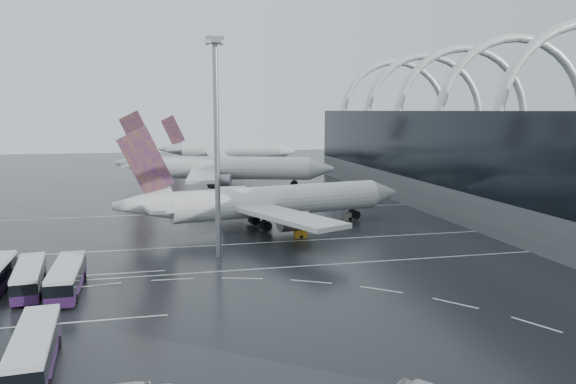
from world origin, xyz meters
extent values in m
plane|color=black|center=(0.00, 0.00, 0.00)|extent=(420.00, 420.00, 0.00)
cube|color=#5C5E61|center=(62.00, 20.00, 3.00)|extent=(42.00, 160.00, 6.00)
cube|color=black|center=(62.00, 20.00, 13.00)|extent=(42.00, 160.00, 14.00)
torus|color=silver|center=(58.00, 28.00, 18.00)|extent=(33.80, 1.80, 33.80)
torus|color=silver|center=(58.00, 47.00, 18.00)|extent=(33.80, 1.80, 33.80)
torus|color=silver|center=(58.00, 66.00, 18.00)|extent=(33.80, 1.80, 33.80)
torus|color=silver|center=(58.00, 85.00, 18.00)|extent=(33.80, 1.80, 33.80)
cube|color=white|center=(0.00, -2.00, 0.01)|extent=(120.00, 0.25, 0.01)
cube|color=white|center=(0.00, 12.00, 0.01)|extent=(120.00, 0.25, 0.01)
cube|color=white|center=(0.00, 40.00, 0.01)|extent=(120.00, 0.25, 0.01)
cube|color=white|center=(-24.00, -16.00, 0.01)|extent=(28.00, 0.25, 0.01)
cube|color=white|center=(-24.00, 0.00, 0.01)|extent=(28.00, 0.25, 0.01)
cylinder|color=silver|center=(9.72, 23.34, 4.60)|extent=(37.98, 12.56, 5.23)
cone|color=silver|center=(30.85, 27.59, 4.60)|extent=(6.34, 6.20, 5.23)
cone|color=silver|center=(-13.17, 18.74, 5.50)|extent=(9.88, 6.91, 5.23)
cube|color=#3E1969|center=(-12.29, 18.92, 12.18)|extent=(8.63, 2.25, 11.09)
cube|color=silver|center=(-11.40, 19.09, 5.50)|extent=(7.18, 16.73, 0.45)
cube|color=silver|center=(8.41, 11.57, 4.06)|extent=(14.75, 23.22, 0.72)
cube|color=silver|center=(3.96, 33.69, 4.06)|extent=(6.56, 22.63, 0.72)
cylinder|color=slate|center=(10.44, 15.20, 2.44)|extent=(5.47, 3.99, 3.07)
cylinder|color=slate|center=(7.24, 31.13, 2.44)|extent=(5.47, 3.99, 3.07)
cube|color=black|center=(6.19, 22.63, 0.99)|extent=(11.76, 7.80, 1.99)
cylinder|color=silver|center=(8.02, 74.94, 5.22)|extent=(41.07, 18.56, 5.94)
cone|color=silver|center=(30.54, 67.52, 5.22)|extent=(7.69, 7.56, 5.94)
cone|color=silver|center=(-16.45, 83.00, 6.25)|extent=(11.58, 8.84, 5.94)
cube|color=#3E1969|center=(-15.48, 82.68, 13.82)|extent=(9.56, 3.67, 12.59)
cube|color=silver|center=(-14.50, 82.36, 6.25)|extent=(10.14, 18.95, 0.51)
cube|color=silver|center=(0.12, 64.06, 4.61)|extent=(9.90, 26.22, 0.82)
cube|color=silver|center=(8.13, 88.37, 4.61)|extent=(19.08, 25.72, 0.82)
cylinder|color=slate|center=(4.16, 66.51, 2.76)|extent=(6.44, 5.07, 3.48)
cylinder|color=slate|center=(9.93, 84.01, 2.76)|extent=(6.44, 5.07, 3.48)
cube|color=black|center=(4.13, 76.22, 1.13)|extent=(13.72, 10.07, 2.25)
cylinder|color=silver|center=(16.53, 139.61, 4.77)|extent=(36.56, 14.29, 5.42)
cone|color=silver|center=(36.86, 134.39, 4.77)|extent=(6.78, 6.65, 5.42)
cone|color=silver|center=(-5.60, 145.29, 5.70)|extent=(10.41, 7.58, 5.42)
cube|color=#3E1969|center=(-4.70, 145.06, 12.62)|extent=(8.86, 2.78, 11.50)
cube|color=silver|center=(-3.79, 144.82, 5.70)|extent=(8.26, 17.35, 0.47)
cube|color=silver|center=(10.00, 129.22, 4.21)|extent=(7.52, 23.63, 0.75)
cube|color=silver|center=(15.81, 151.86, 4.21)|extent=(16.25, 23.85, 0.75)
cylinder|color=slate|center=(13.54, 131.69, 2.52)|extent=(5.77, 4.36, 3.18)
cylinder|color=slate|center=(17.72, 147.99, 2.52)|extent=(5.77, 4.36, 3.18)
cube|color=black|center=(12.91, 140.54, 1.03)|extent=(12.36, 8.59, 2.06)
cylinder|color=black|center=(-27.52, -0.88, 0.52)|extent=(0.38, 1.04, 1.03)
cube|color=#2F1543|center=(-24.88, -5.01, 0.84)|extent=(4.09, 12.36, 1.03)
cube|color=black|center=(-24.88, -5.01, 1.96)|extent=(4.12, 12.13, 1.21)
cube|color=silver|center=(-24.88, -5.01, 2.78)|extent=(4.09, 12.36, 0.42)
cylinder|color=black|center=(-23.14, -8.72, 0.47)|extent=(0.43, 0.96, 0.93)
cylinder|color=black|center=(-25.72, -9.02, 0.47)|extent=(0.43, 0.96, 0.93)
cylinder|color=black|center=(-24.04, -1.01, 0.47)|extent=(0.43, 0.96, 0.93)
cylinder|color=black|center=(-26.62, -1.31, 0.47)|extent=(0.43, 0.96, 0.93)
cube|color=#2F1543|center=(-20.72, -6.29, 0.89)|extent=(3.06, 12.83, 1.08)
cube|color=black|center=(-20.72, -6.29, 2.07)|extent=(3.12, 12.57, 1.28)
cube|color=silver|center=(-20.72, -6.29, 2.93)|extent=(3.06, 12.83, 0.44)
cylinder|color=black|center=(-19.29, -10.36, 0.49)|extent=(0.36, 0.99, 0.98)
cylinder|color=black|center=(-22.02, -10.41, 0.49)|extent=(0.36, 0.99, 0.98)
cylinder|color=black|center=(-19.42, -2.18, 0.49)|extent=(0.36, 0.99, 0.98)
cylinder|color=black|center=(-22.16, -2.22, 0.49)|extent=(0.36, 0.99, 0.98)
cube|color=#2F1543|center=(-20.26, -25.90, 0.88)|extent=(3.75, 12.85, 1.07)
cube|color=black|center=(-20.26, -25.90, 2.05)|extent=(3.79, 12.61, 1.27)
cube|color=silver|center=(-20.26, -25.90, 2.90)|extent=(3.75, 12.85, 0.44)
cylinder|color=black|center=(-19.20, -21.75, 0.49)|extent=(0.41, 1.00, 0.98)
cylinder|color=black|center=(-21.91, -21.95, 0.49)|extent=(0.41, 1.00, 0.98)
cylinder|color=gray|center=(-2.66, 5.30, 14.45)|extent=(0.72, 0.72, 28.89)
cube|color=gray|center=(-2.66, 5.30, 29.20)|extent=(2.27, 2.27, 0.83)
cube|color=silver|center=(-2.66, 5.30, 28.89)|extent=(2.06, 2.06, 0.41)
cube|color=slate|center=(23.74, 26.47, 0.68)|extent=(2.49, 1.47, 1.36)
cube|color=#BC7F19|center=(11.30, 14.10, 0.54)|extent=(1.98, 1.17, 1.08)
cube|color=#BC7F19|center=(13.16, 29.19, 0.64)|extent=(2.34, 1.38, 1.28)
camera|label=1|loc=(-10.38, -70.51, 20.07)|focal=35.00mm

